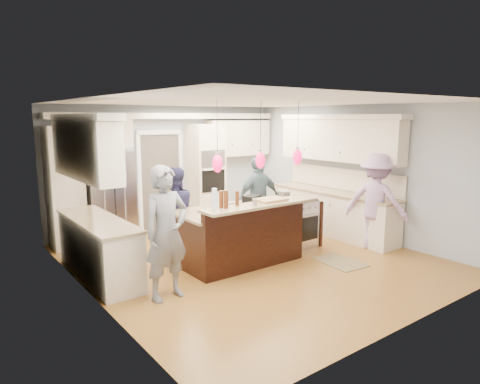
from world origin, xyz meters
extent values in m
plane|color=#B07A30|center=(0.00, 0.00, 0.00)|extent=(6.00, 6.00, 0.00)
cube|color=#B2BCC6|center=(0.00, 3.00, 1.35)|extent=(5.50, 0.04, 2.70)
cube|color=#B2BCC6|center=(0.00, -3.00, 1.35)|extent=(5.50, 0.04, 2.70)
cube|color=#B2BCC6|center=(-2.75, 0.00, 1.35)|extent=(0.04, 6.00, 2.70)
cube|color=#B2BCC6|center=(2.75, 0.00, 1.35)|extent=(0.04, 6.00, 2.70)
cube|color=white|center=(0.00, 0.00, 2.70)|extent=(5.50, 6.00, 0.04)
cube|color=#B7B7BC|center=(-1.55, 2.64, 0.90)|extent=(0.90, 0.70, 1.80)
cube|color=#F4E8C6|center=(0.75, 2.67, 1.15)|extent=(0.72, 0.64, 2.30)
cube|color=black|center=(0.75, 2.34, 1.55)|extent=(0.60, 0.02, 0.35)
cube|color=black|center=(0.75, 2.34, 1.05)|extent=(0.60, 0.02, 0.50)
cylinder|color=#B7B7BC|center=(0.75, 2.31, 1.30)|extent=(0.55, 0.02, 0.02)
cube|color=#F4E8C6|center=(-2.35, 2.70, 1.15)|extent=(0.60, 0.58, 2.30)
cube|color=#F4E8C6|center=(-1.55, 2.70, 2.15)|extent=(0.95, 0.58, 0.55)
cube|color=#F4E8C6|center=(1.80, 2.82, 1.95)|extent=(1.70, 0.35, 0.85)
cube|color=beige|center=(0.00, 2.80, 2.48)|extent=(5.30, 0.38, 0.12)
cube|color=#4C443A|center=(-0.25, 2.99, 1.05)|extent=(0.90, 0.06, 2.10)
cube|color=white|center=(-0.25, 2.95, 2.13)|extent=(1.04, 0.06, 0.10)
cube|color=#F4E8C6|center=(2.40, 0.30, 0.44)|extent=(0.60, 3.00, 0.88)
cube|color=tan|center=(2.40, 0.30, 0.90)|extent=(0.64, 3.05, 0.04)
cube|color=#F4E8C6|center=(2.52, 0.30, 1.98)|extent=(0.35, 3.00, 0.85)
cube|color=beige|center=(2.51, 0.30, 2.46)|extent=(0.37, 3.10, 0.10)
cube|color=#F4E8C6|center=(-2.40, 0.80, 0.44)|extent=(0.60, 2.20, 0.88)
cube|color=tan|center=(-2.40, 0.80, 0.90)|extent=(0.64, 2.25, 0.04)
cube|color=#F4E8C6|center=(-2.52, 0.80, 1.98)|extent=(0.35, 2.20, 0.85)
cube|color=beige|center=(-2.51, 0.80, 2.46)|extent=(0.37, 2.30, 0.10)
cube|color=black|center=(-0.25, 0.15, 0.44)|extent=(2.00, 1.00, 0.88)
cube|color=tan|center=(-0.25, 0.15, 0.90)|extent=(2.10, 1.10, 0.04)
cube|color=black|center=(-0.25, -0.41, 0.54)|extent=(2.00, 0.12, 1.08)
cube|color=tan|center=(-0.25, -0.55, 1.10)|extent=(2.10, 0.42, 0.04)
cube|color=black|center=(0.20, 0.27, 1.00)|extent=(0.36, 0.33, 0.16)
cube|color=#B7B7BC|center=(1.13, 0.15, 0.45)|extent=(0.76, 0.66, 0.90)
cube|color=black|center=(1.13, -0.19, 0.40)|extent=(0.65, 0.01, 0.45)
cube|color=black|center=(1.13, 0.15, 0.91)|extent=(0.72, 0.59, 0.02)
cube|color=black|center=(1.54, 0.15, 0.44)|extent=(0.06, 0.71, 0.88)
cylinder|color=black|center=(-1.05, -0.51, 2.33)|extent=(0.01, 0.01, 0.75)
ellipsoid|color=#E60D4B|center=(-1.05, -0.51, 1.80)|extent=(0.15, 0.15, 0.26)
cylinder|color=black|center=(-0.25, -0.51, 2.33)|extent=(0.01, 0.01, 0.75)
ellipsoid|color=#E60D4B|center=(-0.25, -0.51, 1.80)|extent=(0.15, 0.15, 0.26)
cylinder|color=black|center=(0.55, -0.51, 2.33)|extent=(0.01, 0.01, 0.75)
ellipsoid|color=#E60D4B|center=(0.55, -0.51, 1.80)|extent=(0.15, 0.15, 0.26)
imported|color=slate|center=(-1.92, -0.55, 0.92)|extent=(0.72, 0.52, 1.84)
imported|color=#292A4F|center=(-0.98, 0.97, 0.80)|extent=(0.89, 0.76, 1.60)
imported|color=slate|center=(0.84, 0.85, 0.85)|extent=(1.01, 0.46, 1.70)
imported|color=#B78DBE|center=(2.25, -0.88, 0.90)|extent=(1.01, 1.32, 1.80)
cube|color=olive|center=(1.13, -1.02, 0.01)|extent=(0.66, 0.90, 0.01)
cylinder|color=silver|center=(-1.12, -0.53, 1.28)|extent=(0.09, 0.09, 0.32)
cylinder|color=#4E220E|center=(-0.94, -0.44, 1.25)|extent=(0.07, 0.07, 0.26)
cylinder|color=#4E220E|center=(-0.90, -0.51, 1.26)|extent=(0.09, 0.09, 0.27)
cylinder|color=#4E220E|center=(-0.65, -0.45, 1.23)|extent=(0.06, 0.06, 0.23)
cylinder|color=#B7B7BC|center=(-0.46, -0.65, 1.18)|extent=(0.07, 0.07, 0.11)
cube|color=tan|center=(0.01, -0.47, 1.14)|extent=(0.50, 0.36, 0.04)
cylinder|color=#B7B7BC|center=(1.05, 0.34, 0.99)|extent=(0.25, 0.25, 0.14)
cylinder|color=#B7B7BC|center=(1.17, 0.03, 0.97)|extent=(0.21, 0.21, 0.11)
camera|label=1|loc=(-4.47, -5.61, 2.46)|focal=32.00mm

